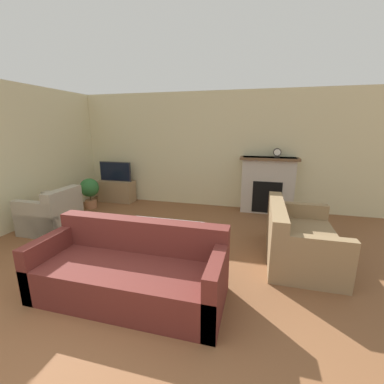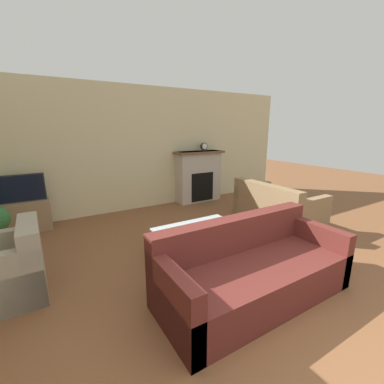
{
  "view_description": "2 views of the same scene",
  "coord_description": "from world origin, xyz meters",
  "px_view_note": "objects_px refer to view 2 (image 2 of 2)",
  "views": [
    {
      "loc": [
        1.57,
        -1.09,
        1.9
      ],
      "look_at": [
        0.52,
        2.84,
        0.87
      ],
      "focal_mm": 24.0,
      "sensor_mm": 36.0,
      "label": 1
    },
    {
      "loc": [
        -1.64,
        -0.55,
        1.81
      ],
      "look_at": [
        0.49,
        2.98,
        0.78
      ],
      "focal_mm": 24.0,
      "sensor_mm": 36.0,
      "label": 2
    }
  ],
  "objects_px": {
    "couch_sectional": "(252,271)",
    "couch_loveseat": "(276,209)",
    "tv": "(17,189)",
    "armchair_by_window": "(4,273)",
    "coffee_table": "(198,230)",
    "mantel_clock": "(204,147)"
  },
  "relations": [
    {
      "from": "couch_sectional",
      "to": "couch_loveseat",
      "type": "xyz_separation_m",
      "value": [
        1.96,
        1.38,
        0.0
      ]
    },
    {
      "from": "tv",
      "to": "armchair_by_window",
      "type": "xyz_separation_m",
      "value": [
        -0.1,
        -2.09,
        -0.49
      ]
    },
    {
      "from": "tv",
      "to": "coffee_table",
      "type": "distance_m",
      "value": 3.25
    },
    {
      "from": "coffee_table",
      "to": "couch_loveseat",
      "type": "bearing_deg",
      "value": 9.04
    },
    {
      "from": "couch_loveseat",
      "to": "armchair_by_window",
      "type": "relative_size",
      "value": 1.81
    },
    {
      "from": "couch_sectional",
      "to": "mantel_clock",
      "type": "height_order",
      "value": "mantel_clock"
    },
    {
      "from": "mantel_clock",
      "to": "tv",
      "type": "bearing_deg",
      "value": -178.58
    },
    {
      "from": "couch_loveseat",
      "to": "mantel_clock",
      "type": "bearing_deg",
      "value": 7.0
    },
    {
      "from": "tv",
      "to": "couch_loveseat",
      "type": "relative_size",
      "value": 0.56
    },
    {
      "from": "mantel_clock",
      "to": "coffee_table",
      "type": "bearing_deg",
      "value": -125.14
    },
    {
      "from": "coffee_table",
      "to": "tv",
      "type": "bearing_deg",
      "value": 132.92
    },
    {
      "from": "coffee_table",
      "to": "mantel_clock",
      "type": "relative_size",
      "value": 5.96
    },
    {
      "from": "couch_sectional",
      "to": "coffee_table",
      "type": "distance_m",
      "value": 1.07
    },
    {
      "from": "armchair_by_window",
      "to": "mantel_clock",
      "type": "distance_m",
      "value": 4.7
    },
    {
      "from": "couch_sectional",
      "to": "mantel_clock",
      "type": "bearing_deg",
      "value": 64.24
    },
    {
      "from": "couch_sectional",
      "to": "armchair_by_window",
      "type": "height_order",
      "value": "same"
    },
    {
      "from": "coffee_table",
      "to": "mantel_clock",
      "type": "xyz_separation_m",
      "value": [
        1.73,
        2.46,
        0.96
      ]
    },
    {
      "from": "armchair_by_window",
      "to": "coffee_table",
      "type": "height_order",
      "value": "armchair_by_window"
    },
    {
      "from": "couch_loveseat",
      "to": "coffee_table",
      "type": "relative_size",
      "value": 1.3
    },
    {
      "from": "couch_sectional",
      "to": "armchair_by_window",
      "type": "relative_size",
      "value": 2.52
    },
    {
      "from": "tv",
      "to": "couch_loveseat",
      "type": "distance_m",
      "value": 4.68
    },
    {
      "from": "couch_sectional",
      "to": "tv",
      "type": "bearing_deg",
      "value": 123.04
    }
  ]
}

